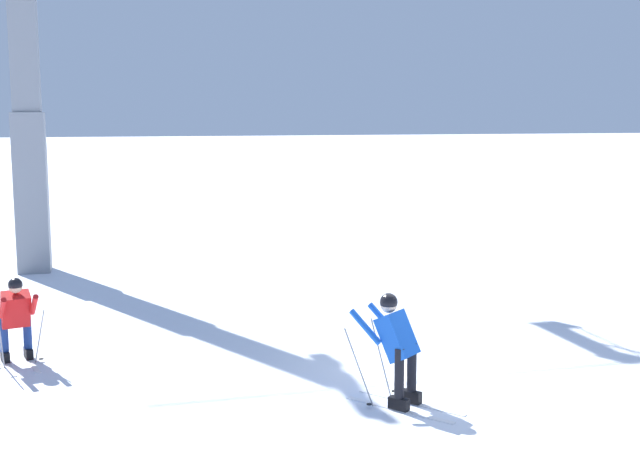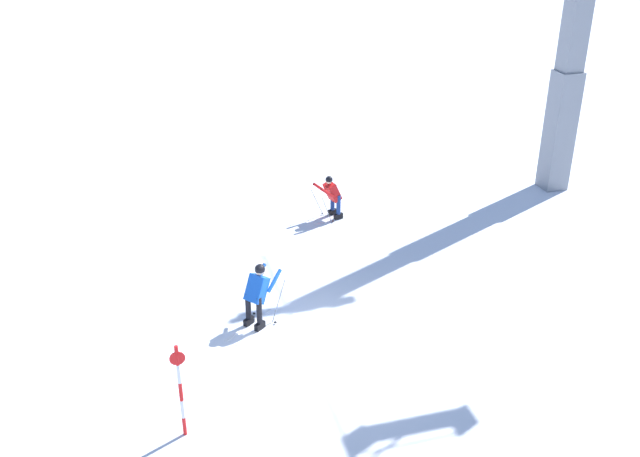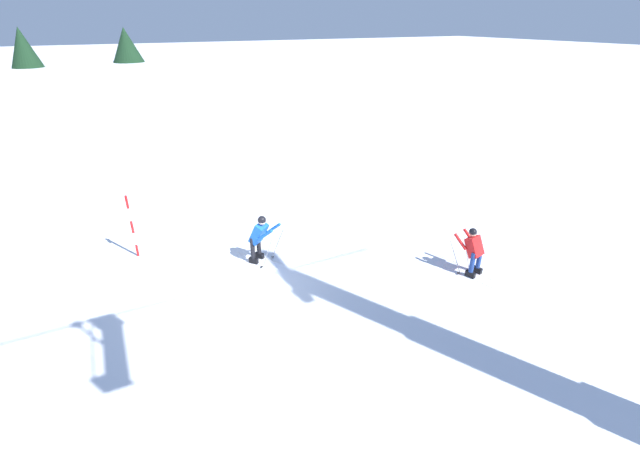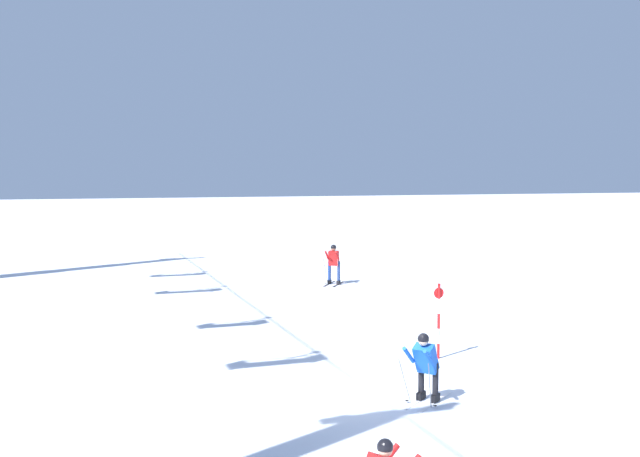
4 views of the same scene
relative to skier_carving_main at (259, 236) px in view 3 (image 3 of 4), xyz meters
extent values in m
plane|color=white|center=(1.14, 1.05, -0.88)|extent=(260.00, 260.00, 0.00)
cube|color=white|center=(-0.03, -0.22, -0.87)|extent=(1.09, 1.33, 0.01)
cube|color=black|center=(-0.03, -0.22, -0.79)|extent=(0.26, 0.29, 0.16)
cylinder|color=black|center=(-0.03, -0.22, -0.37)|extent=(0.13, 0.13, 0.68)
cube|color=white|center=(0.22, -0.01, -0.87)|extent=(1.09, 1.33, 0.01)
cube|color=black|center=(0.22, -0.01, -0.79)|extent=(0.26, 0.29, 0.16)
cylinder|color=black|center=(0.22, -0.01, -0.37)|extent=(0.13, 0.13, 0.68)
cube|color=blue|center=(0.01, -0.01, 0.08)|extent=(0.65, 0.66, 0.67)
sphere|color=beige|center=(-0.08, 0.10, 0.49)|extent=(0.22, 0.22, 0.22)
sphere|color=black|center=(-0.08, 0.10, 0.52)|extent=(0.24, 0.24, 0.24)
cylinder|color=blue|center=(-0.39, 0.12, 0.19)|extent=(0.38, 0.45, 0.44)
cylinder|color=gray|center=(-0.46, 0.13, -0.42)|extent=(0.39, 0.30, 1.16)
cylinder|color=black|center=(-0.39, -0.03, -0.83)|extent=(0.07, 0.07, 0.01)
cylinder|color=blue|center=(-0.04, 0.41, 0.19)|extent=(0.38, 0.45, 0.44)
cylinder|color=gray|center=(-0.03, 0.48, -0.42)|extent=(0.22, 0.44, 1.16)
cylinder|color=black|center=(0.12, 0.37, -0.83)|extent=(0.07, 0.07, 0.01)
cylinder|color=red|center=(3.25, -2.04, -0.68)|extent=(0.07, 0.07, 0.40)
cylinder|color=white|center=(3.25, -2.04, -0.28)|extent=(0.07, 0.07, 0.40)
cylinder|color=red|center=(3.25, -2.04, 0.12)|extent=(0.07, 0.07, 0.40)
cylinder|color=white|center=(3.25, -2.04, 0.51)|extent=(0.07, 0.07, 0.40)
cylinder|color=red|center=(3.25, -2.04, 0.91)|extent=(0.07, 0.07, 0.40)
cylinder|color=red|center=(3.26, -2.04, 0.86)|extent=(0.01, 0.28, 0.28)
cube|color=white|center=(-4.97, 3.47, -0.87)|extent=(0.50, 1.68, 0.01)
cube|color=black|center=(-4.97, 3.47, -0.79)|extent=(0.17, 0.30, 0.16)
cylinder|color=navy|center=(-4.97, 3.47, -0.40)|extent=(0.13, 0.13, 0.61)
cube|color=white|center=(-5.32, 3.38, -0.87)|extent=(0.50, 1.68, 0.01)
cube|color=black|center=(-5.32, 3.38, -0.79)|extent=(0.17, 0.30, 0.16)
cylinder|color=navy|center=(-5.32, 3.38, -0.40)|extent=(0.13, 0.13, 0.61)
cube|color=red|center=(-5.12, 3.31, -0.01)|extent=(0.52, 0.56, 0.62)
sphere|color=beige|center=(-5.09, 3.20, 0.36)|extent=(0.20, 0.20, 0.20)
sphere|color=black|center=(-5.09, 3.20, 0.40)|extent=(0.22, 0.22, 0.22)
cylinder|color=red|center=(-4.82, 3.07, 0.10)|extent=(0.19, 0.47, 0.40)
cylinder|color=gray|center=(-4.77, 3.05, -0.46)|extent=(0.24, 0.42, 1.03)
cylinder|color=black|center=(-4.76, 3.24, -0.83)|extent=(0.07, 0.07, 0.01)
cylinder|color=red|center=(-5.26, 2.95, 0.10)|extent=(0.19, 0.47, 0.40)
cylinder|color=gray|center=(-5.30, 2.92, -0.46)|extent=(0.02, 0.47, 1.03)
cylinder|color=black|center=(-5.39, 3.08, -0.83)|extent=(0.07, 0.07, 0.01)
cone|color=black|center=(-2.61, -70.08, 1.74)|extent=(4.84, 4.84, 5.23)
cone|color=black|center=(11.31, -67.84, 1.85)|extent=(4.24, 4.24, 5.46)
camera|label=1|loc=(-3.72, -9.88, 3.03)|focal=45.42mm
camera|label=2|loc=(13.76, -2.40, 8.39)|focal=39.93mm
camera|label=3|loc=(3.44, 10.68, 5.70)|focal=24.06mm
camera|label=4|loc=(-13.72, 7.07, 4.00)|focal=41.27mm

